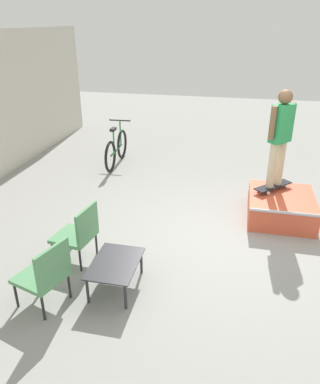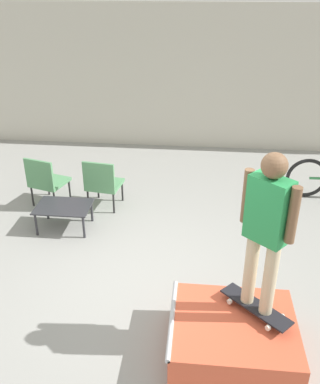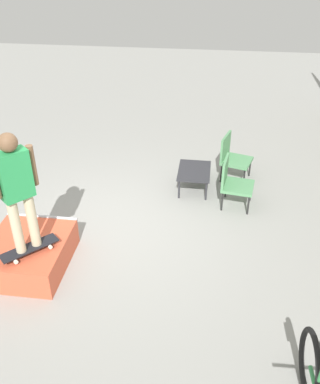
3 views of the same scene
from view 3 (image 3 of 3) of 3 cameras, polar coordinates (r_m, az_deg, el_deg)
name	(u,v)px [view 3 (image 3 of 3)]	position (r m, az deg, el deg)	size (l,w,h in m)	color
ground_plane	(108,228)	(6.99, -6.92, -4.76)	(24.00, 24.00, 0.00)	gray
skate_ramp_box	(28,253)	(6.40, -17.15, -7.83)	(1.27, 1.09, 0.44)	#DB5638
skateboard_on_ramp	(29,248)	(6.01, -17.01, -7.16)	(0.70, 0.69, 0.07)	black
person_skater	(16,185)	(5.47, -18.60, 0.87)	(0.45, 0.41, 1.65)	#C6B793
coffee_table	(194,173)	(7.81, 4.58, 2.61)	(0.82, 0.58, 0.38)	#2D2D33
patio_chair_left	(232,156)	(8.19, 9.62, 4.76)	(0.65, 0.65, 0.87)	black
patio_chair_right	(233,181)	(7.35, 9.68, 1.43)	(0.59, 0.59, 0.87)	black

